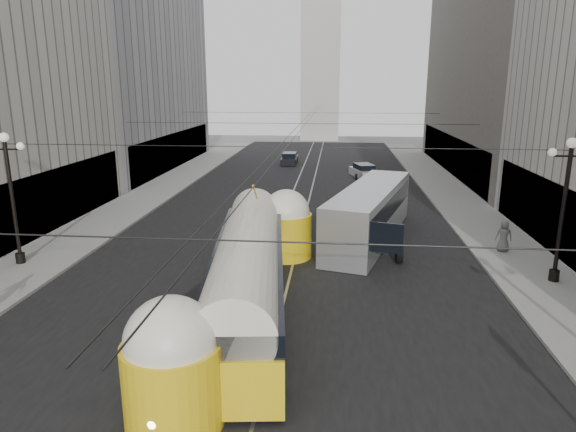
# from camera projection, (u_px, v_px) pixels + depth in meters

# --- Properties ---
(road) EXTENTS (20.00, 85.00, 0.02)m
(road) POSITION_uv_depth(u_px,v_px,m) (298.00, 205.00, 38.15)
(road) COLOR black
(road) RESTS_ON ground
(sidewalk_left) EXTENTS (4.00, 72.00, 0.15)m
(sidewalk_left) POSITION_uv_depth(u_px,v_px,m) (157.00, 191.00, 42.60)
(sidewalk_left) COLOR gray
(sidewalk_left) RESTS_ON ground
(sidewalk_right) EXTENTS (4.00, 72.00, 0.15)m
(sidewalk_right) POSITION_uv_depth(u_px,v_px,m) (453.00, 197.00, 40.42)
(sidewalk_right) COLOR gray
(sidewalk_right) RESTS_ON ground
(rail_left) EXTENTS (0.12, 85.00, 0.04)m
(rail_left) POSITION_uv_depth(u_px,v_px,m) (288.00, 204.00, 38.22)
(rail_left) COLOR gray
(rail_left) RESTS_ON ground
(rail_right) EXTENTS (0.12, 85.00, 0.04)m
(rail_right) POSITION_uv_depth(u_px,v_px,m) (308.00, 205.00, 38.09)
(rail_right) COLOR gray
(rail_right) RESTS_ON ground
(building_left_far) EXTENTS (12.60, 28.60, 28.60)m
(building_left_far) POSITION_uv_depth(u_px,v_px,m) (111.00, 26.00, 51.35)
(building_left_far) COLOR #999999
(building_left_far) RESTS_ON ground
(distant_tower) EXTENTS (6.00, 6.00, 31.36)m
(distant_tower) POSITION_uv_depth(u_px,v_px,m) (321.00, 43.00, 80.22)
(distant_tower) COLOR #B2AFA8
(distant_tower) RESTS_ON ground
(lamppost_left_mid) EXTENTS (1.86, 0.44, 6.37)m
(lamppost_left_mid) POSITION_uv_depth(u_px,v_px,m) (11.00, 191.00, 24.39)
(lamppost_left_mid) COLOR black
(lamppost_left_mid) RESTS_ON sidewalk_left
(lamppost_right_mid) EXTENTS (1.86, 0.44, 6.37)m
(lamppost_right_mid) POSITION_uv_depth(u_px,v_px,m) (564.00, 203.00, 22.09)
(lamppost_right_mid) COLOR black
(lamppost_right_mid) RESTS_ON sidewalk_right
(catenary) EXTENTS (25.00, 72.00, 0.23)m
(catenary) POSITION_uv_depth(u_px,v_px,m) (299.00, 126.00, 35.70)
(catenary) COLOR black
(catenary) RESTS_ON ground
(streetcar) EXTENTS (4.21, 16.32, 3.60)m
(streetcar) POSITION_uv_depth(u_px,v_px,m) (248.00, 270.00, 19.68)
(streetcar) COLOR yellow
(streetcar) RESTS_ON ground
(city_bus) EXTENTS (5.71, 12.44, 3.05)m
(city_bus) POSITION_uv_depth(u_px,v_px,m) (370.00, 211.00, 29.27)
(city_bus) COLOR #B4B7BA
(city_bus) RESTS_ON ground
(sedan_white_far) EXTENTS (2.85, 4.46, 1.31)m
(sedan_white_far) POSITION_uv_depth(u_px,v_px,m) (364.00, 171.00, 49.04)
(sedan_white_far) COLOR silver
(sedan_white_far) RESTS_ON ground
(sedan_dark_far) EXTENTS (1.71, 4.03, 1.27)m
(sedan_dark_far) POSITION_uv_depth(u_px,v_px,m) (290.00, 159.00, 57.43)
(sedan_dark_far) COLOR black
(sedan_dark_far) RESTS_ON ground
(pedestrian_sidewalk_right) EXTENTS (0.88, 0.60, 1.68)m
(pedestrian_sidewalk_right) POSITION_uv_depth(u_px,v_px,m) (504.00, 236.00, 26.85)
(pedestrian_sidewalk_right) COLOR slate
(pedestrian_sidewalk_right) RESTS_ON sidewalk_right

